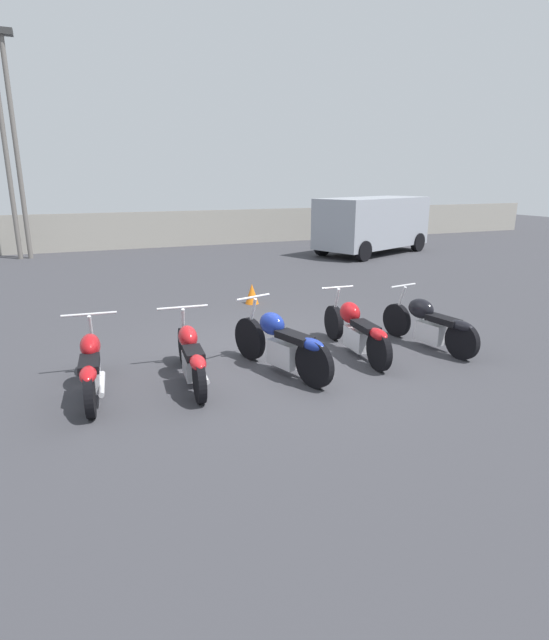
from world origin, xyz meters
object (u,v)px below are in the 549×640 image
object	(u,v)px
motorcycle_slot_1	(191,356)
motorcycle_slot_4	(429,323)
light_pole_right	(0,112)
parked_van	(373,223)
traffic_cone_near	(252,294)
motorcycle_slot_0	(91,366)
motorcycle_slot_2	(282,344)
light_pole_left	(14,128)
motorcycle_slot_3	(356,329)

from	to	relation	value
motorcycle_slot_1	motorcycle_slot_4	bearing A→B (deg)	4.11
light_pole_right	parked_van	world-z (taller)	light_pole_right
motorcycle_slot_1	motorcycle_slot_4	size ratio (longest dim) A/B	1.00
light_pole_right	parked_van	xyz separation A→B (m)	(12.17, -3.51, -3.67)
motorcycle_slot_4	traffic_cone_near	size ratio (longest dim) A/B	4.37
motorcycle_slot_0	parked_van	bearing A→B (deg)	47.43
light_pole_right	motorcycle_slot_4	xyz separation A→B (m)	(7.04, -13.19, -4.40)
motorcycle_slot_0	motorcycle_slot_1	bearing A→B (deg)	0.49
light_pole_right	traffic_cone_near	world-z (taller)	light_pole_right
light_pole_right	motorcycle_slot_2	world-z (taller)	light_pole_right
motorcycle_slot_4	parked_van	world-z (taller)	parked_van
parked_van	traffic_cone_near	world-z (taller)	parked_van
light_pole_left	motorcycle_slot_1	distance (m)	14.04
motorcycle_slot_1	motorcycle_slot_2	size ratio (longest dim) A/B	0.97
light_pole_right	parked_van	bearing A→B (deg)	-16.08
motorcycle_slot_3	parked_van	world-z (taller)	parked_van
motorcycle_slot_3	motorcycle_slot_0	bearing A→B (deg)	-175.36
motorcycle_slot_4	motorcycle_slot_0	bearing A→B (deg)	169.10
motorcycle_slot_3	light_pole_left	bearing A→B (deg)	116.44
parked_van	traffic_cone_near	size ratio (longest dim) A/B	11.27
motorcycle_slot_1	light_pole_right	bearing A→B (deg)	107.36
motorcycle_slot_1	parked_van	world-z (taller)	parked_van
motorcycle_slot_2	motorcycle_slot_4	xyz separation A→B (m)	(2.71, 0.11, -0.03)
motorcycle_slot_1	traffic_cone_near	distance (m)	4.58
motorcycle_slot_0	motorcycle_slot_4	xyz separation A→B (m)	(5.29, -0.12, 0.02)
motorcycle_slot_0	parked_van	size ratio (longest dim) A/B	0.39
motorcycle_slot_2	parked_van	world-z (taller)	parked_van
motorcycle_slot_3	motorcycle_slot_1	bearing A→B (deg)	-172.91
light_pole_right	motorcycle_slot_1	distance (m)	14.22
light_pole_right	motorcycle_slot_4	distance (m)	15.58
light_pole_left	motorcycle_slot_4	distance (m)	15.34
light_pole_left	motorcycle_slot_4	world-z (taller)	light_pole_left
motorcycle_slot_4	traffic_cone_near	world-z (taller)	motorcycle_slot_4
light_pole_left	motorcycle_slot_3	xyz separation A→B (m)	(5.42, -13.05, -3.91)
light_pole_right	motorcycle_slot_2	bearing A→B (deg)	-71.96
motorcycle_slot_4	motorcycle_slot_1	bearing A→B (deg)	170.11
light_pole_left	motorcycle_slot_3	size ratio (longest dim) A/B	3.37
traffic_cone_near	parked_van	bearing A→B (deg)	39.86
motorcycle_slot_2	traffic_cone_near	size ratio (longest dim) A/B	4.48
light_pole_left	parked_van	xyz separation A→B (m)	(11.85, -3.54, -3.18)
parked_van	motorcycle_slot_3	bearing A→B (deg)	-56.00
motorcycle_slot_2	parked_van	size ratio (longest dim) A/B	0.40
light_pole_left	motorcycle_slot_1	bearing A→B (deg)	-78.36
light_pole_right	traffic_cone_near	xyz separation A→B (m)	(5.34, -9.21, -4.58)
light_pole_left	motorcycle_slot_3	world-z (taller)	light_pole_left
motorcycle_slot_0	motorcycle_slot_3	size ratio (longest dim) A/B	0.91
motorcycle_slot_1	parked_van	bearing A→B (deg)	50.97
light_pole_right	motorcycle_slot_2	distance (m)	14.65
parked_van	motorcycle_slot_1	bearing A→B (deg)	-65.32
parked_van	motorcycle_slot_4	bearing A→B (deg)	-49.85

